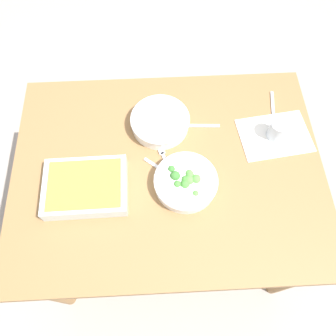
# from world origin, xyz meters

# --- Properties ---
(ground_plane) EXTENTS (6.00, 6.00, 0.00)m
(ground_plane) POSITION_xyz_m (0.00, 0.00, 0.00)
(ground_plane) COLOR #9E9389
(dining_table) EXTENTS (1.20, 0.90, 0.74)m
(dining_table) POSITION_xyz_m (0.00, 0.00, 0.65)
(dining_table) COLOR olive
(dining_table) RESTS_ON ground_plane
(placemat) EXTENTS (0.30, 0.23, 0.00)m
(placemat) POSITION_xyz_m (0.44, 0.12, 0.74)
(placemat) COLOR silver
(placemat) RESTS_ON dining_table
(stew_bowl) EXTENTS (0.24, 0.24, 0.06)m
(stew_bowl) POSITION_xyz_m (-0.02, 0.19, 0.77)
(stew_bowl) COLOR white
(stew_bowl) RESTS_ON dining_table
(broccoli_bowl) EXTENTS (0.24, 0.24, 0.07)m
(broccoli_bowl) POSITION_xyz_m (0.06, -0.07, 0.77)
(broccoli_bowl) COLOR white
(broccoli_bowl) RESTS_ON dining_table
(baking_dish) EXTENTS (0.30, 0.22, 0.06)m
(baking_dish) POSITION_xyz_m (-0.30, -0.08, 0.77)
(baking_dish) COLOR silver
(baking_dish) RESTS_ON dining_table
(drink_cup) EXTENTS (0.07, 0.07, 0.08)m
(drink_cup) POSITION_xyz_m (0.44, 0.12, 0.78)
(drink_cup) COLOR #B2BCC6
(drink_cup) RESTS_ON dining_table
(spoon_by_stew) EXTENTS (0.18, 0.03, 0.01)m
(spoon_by_stew) POSITION_xyz_m (0.11, 0.19, 0.74)
(spoon_by_stew) COLOR silver
(spoon_by_stew) RESTS_ON dining_table
(spoon_by_broccoli) EXTENTS (0.15, 0.12, 0.01)m
(spoon_by_broccoli) POSITION_xyz_m (-0.00, -0.03, 0.74)
(spoon_by_broccoli) COLOR silver
(spoon_by_broccoli) RESTS_ON dining_table
(spoon_spare) EXTENTS (0.04, 0.18, 0.01)m
(spoon_spare) POSITION_xyz_m (0.45, 0.23, 0.74)
(spoon_spare) COLOR silver
(spoon_spare) RESTS_ON dining_table
(fork_on_table) EXTENTS (0.07, 0.17, 0.01)m
(fork_on_table) POSITION_xyz_m (-0.01, 0.03, 0.74)
(fork_on_table) COLOR silver
(fork_on_table) RESTS_ON dining_table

